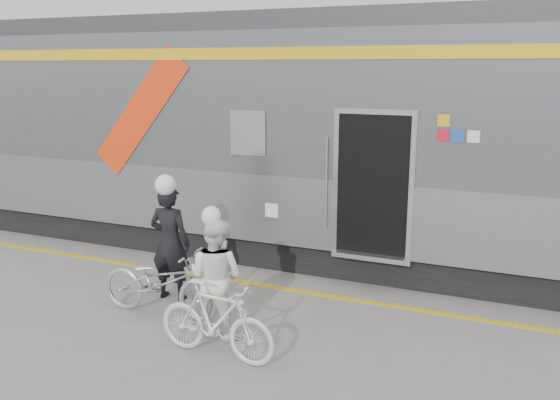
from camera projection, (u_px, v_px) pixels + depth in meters
The scene contains 9 objects.
ground at pixel (193, 346), 7.06m from camera, with size 90.00×90.00×0.00m, color slate.
train at pixel (276, 135), 10.66m from camera, with size 24.00×3.17×4.10m.
safety_strip at pixel (268, 286), 8.99m from camera, with size 24.00×0.12×0.01m, color gold.
man at pixel (170, 243), 8.36m from camera, with size 0.61×0.40×1.66m, color black.
bicycle_left at pixel (161, 282), 7.87m from camera, with size 0.61×1.74×0.92m, color #B9BDC2.
woman at pixel (216, 277), 7.25m from camera, with size 0.73×0.57×1.49m, color white.
bicycle_right at pixel (216, 321), 6.71m from camera, with size 0.43×1.51×0.90m, color silver.
helmet_man at pixel (167, 175), 8.14m from camera, with size 0.29×0.29×0.29m, color white.
helmet_woman at pixel (214, 208), 7.06m from camera, with size 0.24×0.24×0.24m, color white.
Camera 1 is at (3.52, -5.56, 3.28)m, focal length 38.00 mm.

